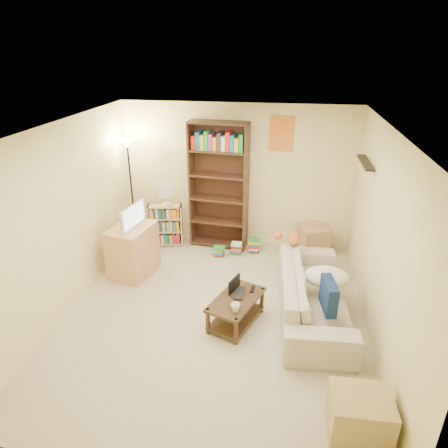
% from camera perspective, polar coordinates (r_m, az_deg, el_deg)
% --- Properties ---
extents(room, '(4.50, 4.54, 2.52)m').
position_cam_1_polar(room, '(4.78, -1.45, 3.02)').
color(room, '#C2B391').
rests_on(room, ground).
extents(sofa, '(2.30, 1.11, 0.64)m').
position_cam_1_polar(sofa, '(5.54, 12.66, -9.59)').
color(sofa, '#BCAF9C').
rests_on(sofa, ground).
extents(navy_pillow, '(0.19, 0.44, 0.38)m').
position_cam_1_polar(navy_pillow, '(5.01, 14.73, -9.84)').
color(navy_pillow, navy).
rests_on(navy_pillow, sofa).
extents(cream_blanket, '(0.59, 0.42, 0.25)m').
position_cam_1_polar(cream_blanket, '(5.49, 14.47, -7.32)').
color(cream_blanket, silver).
rests_on(cream_blanket, sofa).
extents(tabby_cat, '(0.51, 0.20, 0.17)m').
position_cam_1_polar(tabby_cat, '(6.04, 9.53, -1.84)').
color(tabby_cat, '#DA602E').
rests_on(tabby_cat, sofa).
extents(coffee_table, '(0.74, 0.96, 0.38)m').
position_cam_1_polar(coffee_table, '(5.30, 1.73, -11.83)').
color(coffee_table, '#452C1A').
rests_on(coffee_table, ground).
extents(laptop, '(0.31, 0.20, 0.02)m').
position_cam_1_polar(laptop, '(5.29, 2.65, -9.84)').
color(laptop, black).
rests_on(laptop, coffee_table).
extents(laptop_screen, '(0.11, 0.27, 0.19)m').
position_cam_1_polar(laptop_screen, '(5.29, 1.48, -8.58)').
color(laptop_screen, white).
rests_on(laptop_screen, laptop).
extents(mug, '(0.23, 0.23, 0.11)m').
position_cam_1_polar(mug, '(4.97, 1.63, -11.85)').
color(mug, white).
rests_on(mug, coffee_table).
extents(tv_remote, '(0.06, 0.15, 0.02)m').
position_cam_1_polar(tv_remote, '(5.38, 4.09, -9.27)').
color(tv_remote, black).
rests_on(tv_remote, coffee_table).
extents(tv_stand, '(0.67, 0.84, 0.80)m').
position_cam_1_polar(tv_stand, '(6.43, -12.87, -3.71)').
color(tv_stand, tan).
rests_on(tv_stand, ground).
extents(television, '(0.67, 0.33, 0.37)m').
position_cam_1_polar(television, '(6.18, -13.37, 1.09)').
color(television, black).
rests_on(television, tv_stand).
extents(tall_bookshelf, '(1.03, 0.43, 2.22)m').
position_cam_1_polar(tall_bookshelf, '(6.88, -0.78, 5.81)').
color(tall_bookshelf, '#44281A').
rests_on(tall_bookshelf, ground).
extents(short_bookshelf, '(0.63, 0.35, 0.77)m').
position_cam_1_polar(short_bookshelf, '(7.26, -8.32, -0.14)').
color(short_bookshelf, tan).
rests_on(short_bookshelf, ground).
extents(desk_fan, '(0.27, 0.15, 0.42)m').
position_cam_1_polar(desk_fan, '(6.98, -8.38, 4.31)').
color(desk_fan, white).
rests_on(desk_fan, short_bookshelf).
extents(floor_lamp, '(0.33, 0.33, 1.93)m').
position_cam_1_polar(floor_lamp, '(7.00, -13.43, 8.56)').
color(floor_lamp, black).
rests_on(floor_lamp, ground).
extents(side_table, '(0.58, 0.58, 0.51)m').
position_cam_1_polar(side_table, '(7.08, 12.61, -2.28)').
color(side_table, tan).
rests_on(side_table, ground).
extents(end_cabinet, '(0.56, 0.47, 0.46)m').
position_cam_1_polar(end_cabinet, '(4.27, 18.79, -24.54)').
color(end_cabinet, tan).
rests_on(end_cabinet, ground).
extents(book_stacks, '(0.79, 0.41, 0.25)m').
position_cam_1_polar(book_stacks, '(6.98, 2.08, -3.43)').
color(book_stacks, red).
rests_on(book_stacks, ground).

